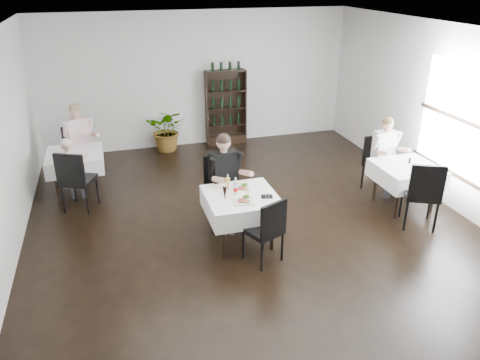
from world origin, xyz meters
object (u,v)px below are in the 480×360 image
diner_main (226,174)px  potted_tree (168,130)px  main_table (241,204)px  wine_shelf (226,108)px

diner_main → potted_tree: bearing=96.3°
main_table → wine_shelf: bearing=78.2°
wine_shelf → diner_main: (-0.98, -3.76, 0.04)m
potted_tree → diner_main: bearing=-83.7°
diner_main → wine_shelf: bearing=75.4°
wine_shelf → potted_tree: size_ratio=1.78×
wine_shelf → main_table: wine_shelf is taller
main_table → potted_tree: (-0.48, 4.20, -0.13)m
potted_tree → diner_main: 3.69m
main_table → diner_main: 0.62m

